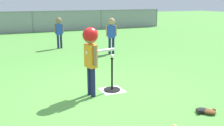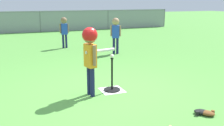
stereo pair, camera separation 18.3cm
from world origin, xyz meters
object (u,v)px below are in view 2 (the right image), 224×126
(fielder_near_right, at_px, (116,31))
(glove_near_bats, at_px, (201,112))
(batting_tee, at_px, (112,85))
(glove_tossed_aside, at_px, (208,113))
(baseball_on_tee, at_px, (112,56))
(fielder_deep_left, at_px, (64,28))
(batter_child, at_px, (90,47))

(fielder_near_right, relative_size, glove_near_bats, 4.30)
(batting_tee, height_order, fielder_near_right, fielder_near_right)
(glove_near_bats, bearing_deg, glove_tossed_aside, -49.06)
(batting_tee, distance_m, glove_near_bats, 1.74)
(baseball_on_tee, distance_m, fielder_deep_left, 4.88)
(baseball_on_tee, bearing_deg, glove_tossed_aside, -58.97)
(fielder_near_right, bearing_deg, glove_near_bats, -96.35)
(batting_tee, xyz_separation_m, fielder_near_right, (1.41, 3.22, 0.65))
(baseball_on_tee, distance_m, glove_near_bats, 1.86)
(batter_child, relative_size, glove_near_bats, 4.63)
(batter_child, bearing_deg, batting_tee, 11.98)
(fielder_near_right, bearing_deg, batting_tee, -113.67)
(fielder_deep_left, bearing_deg, batting_tee, -90.89)
(batter_child, height_order, fielder_deep_left, batter_child)
(batting_tee, bearing_deg, batter_child, -168.02)
(baseball_on_tee, relative_size, fielder_deep_left, 0.07)
(fielder_deep_left, height_order, fielder_near_right, fielder_near_right)
(batter_child, distance_m, glove_near_bats, 2.12)
(fielder_deep_left, bearing_deg, glove_tossed_aside, -82.31)
(fielder_deep_left, xyz_separation_m, glove_tossed_aside, (0.87, -6.46, -0.69))
(batting_tee, distance_m, glove_tossed_aside, 1.84)
(baseball_on_tee, height_order, batter_child, batter_child)
(batting_tee, relative_size, fielder_deep_left, 0.58)
(batting_tee, height_order, baseball_on_tee, baseball_on_tee)
(batter_child, xyz_separation_m, glove_tossed_aside, (1.40, -1.48, -0.86))
(fielder_near_right, bearing_deg, glove_tossed_aside, -95.52)
(batting_tee, relative_size, glove_tossed_aside, 2.38)
(batter_child, distance_m, glove_tossed_aside, 2.21)
(batting_tee, distance_m, batter_child, 0.92)
(fielder_deep_left, bearing_deg, baseball_on_tee, -90.89)
(baseball_on_tee, relative_size, glove_near_bats, 0.27)
(fielder_deep_left, bearing_deg, batter_child, -96.05)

